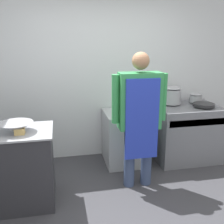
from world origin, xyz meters
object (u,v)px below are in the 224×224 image
stock_pot (172,95)px  fridge_unit (126,137)px  person_cook (139,113)px  stove (186,132)px  mixing_bowl (16,127)px  plastic_tub (20,131)px  sauce_pot (196,98)px  saute_pan (204,105)px

stock_pot → fridge_unit: bearing=-175.1°
person_cook → stock_pot: (0.76, 0.76, 0.03)m
stove → person_cook: 1.29m
mixing_bowl → stock_pot: bearing=22.2°
plastic_tub → sauce_pot: 2.74m
stove → sauce_pot: (0.19, 0.13, 0.53)m
person_cook → saute_pan: bearing=23.3°
plastic_tub → saute_pan: bearing=15.4°
fridge_unit → stove: bearing=-3.8°
fridge_unit → mixing_bowl: 1.76m
person_cook → mixing_bowl: (-1.43, -0.14, -0.05)m
stove → saute_pan: bearing=-33.1°
plastic_tub → sauce_pot: size_ratio=0.54×
mixing_bowl → sauce_pot: size_ratio=1.96×
sauce_pot → stock_pot: bearing=180.0°
person_cook → plastic_tub: 1.41m
plastic_tub → fridge_unit: bearing=32.7°
fridge_unit → saute_pan: (1.17, -0.19, 0.51)m
person_cook → saute_pan: size_ratio=5.50×
mixing_bowl → stock_pot: (2.20, 0.90, 0.08)m
fridge_unit → saute_pan: bearing=-9.4°
mixing_bowl → stove: bearing=17.7°
person_cook → stove: bearing=32.8°
plastic_tub → mixing_bowl: bearing=123.2°
mixing_bowl → person_cook: bearing=5.4°
stove → mixing_bowl: size_ratio=2.63×
plastic_tub → stock_pot: bearing=24.1°
plastic_tub → stock_pot: size_ratio=0.36×
stove → fridge_unit: (-0.97, 0.07, -0.03)m
stove → person_cook: size_ratio=0.56×
saute_pan → person_cook: bearing=-156.7°
stock_pot → person_cook: bearing=-135.0°
mixing_bowl → plastic_tub: (0.04, -0.07, -0.02)m
stock_pot → saute_pan: 0.50m
stove → mixing_bowl: mixing_bowl is taller
saute_pan → mixing_bowl: bearing=-166.2°
person_cook → stock_pot: person_cook is taller
saute_pan → stove: bearing=146.9°
mixing_bowl → plastic_tub: bearing=-56.8°
stock_pot → saute_pan: bearing=-31.7°
fridge_unit → person_cook: (-0.01, -0.70, 0.59)m
plastic_tub → person_cook: bearing=8.2°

